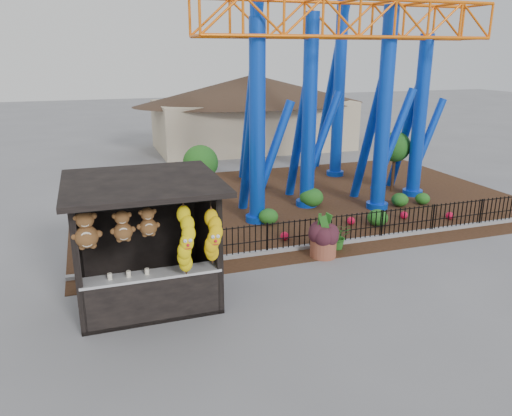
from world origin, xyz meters
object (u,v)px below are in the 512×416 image
object	(u,v)px
prize_booth	(147,246)
terracotta_planter	(323,247)
potted_plant	(338,236)
roller_coaster	(327,38)

from	to	relation	value
prize_booth	terracotta_planter	size ratio (longest dim) A/B	4.42
prize_booth	potted_plant	xyz separation A→B (m)	(6.03, 1.79, -1.10)
potted_plant	terracotta_planter	bearing A→B (deg)	-133.61
roller_coaster	terracotta_planter	distance (m)	8.99
prize_booth	roller_coaster	world-z (taller)	roller_coaster
terracotta_planter	roller_coaster	bearing A→B (deg)	64.86
roller_coaster	terracotta_planter	xyz separation A→B (m)	(-2.79, -5.95, -6.14)
terracotta_planter	potted_plant	bearing A→B (deg)	30.63
roller_coaster	prize_booth	bearing A→B (deg)	-137.92
prize_booth	potted_plant	bearing A→B (deg)	16.57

